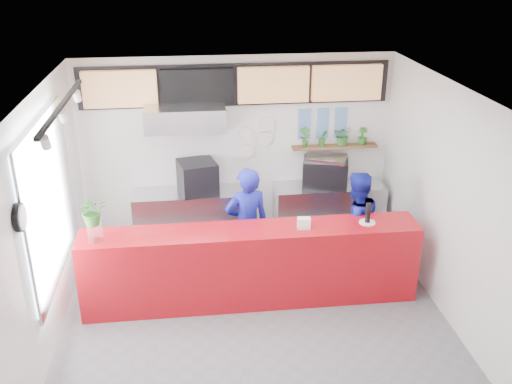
% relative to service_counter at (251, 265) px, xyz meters
% --- Properties ---
extents(floor, '(5.00, 5.00, 0.00)m').
position_rel_service_counter_xyz_m(floor, '(0.00, -0.40, -0.55)').
color(floor, slate).
rests_on(floor, ground).
extents(ceiling, '(5.00, 5.00, 0.00)m').
position_rel_service_counter_xyz_m(ceiling, '(0.00, -0.40, 2.45)').
color(ceiling, silver).
extents(wall_back, '(5.00, 0.00, 5.00)m').
position_rel_service_counter_xyz_m(wall_back, '(0.00, 2.10, 0.95)').
color(wall_back, white).
rests_on(wall_back, ground).
extents(wall_left, '(0.00, 5.00, 5.00)m').
position_rel_service_counter_xyz_m(wall_left, '(-2.50, -0.40, 0.95)').
color(wall_left, white).
rests_on(wall_left, ground).
extents(wall_right, '(0.00, 5.00, 5.00)m').
position_rel_service_counter_xyz_m(wall_right, '(2.50, -0.40, 0.95)').
color(wall_right, white).
rests_on(wall_right, ground).
extents(service_counter, '(4.50, 0.60, 1.10)m').
position_rel_service_counter_xyz_m(service_counter, '(0.00, 0.00, 0.00)').
color(service_counter, '#A60B14').
rests_on(service_counter, ground).
extents(cream_band, '(5.00, 0.02, 0.80)m').
position_rel_service_counter_xyz_m(cream_band, '(0.00, 2.09, 2.05)').
color(cream_band, beige).
rests_on(cream_band, wall_back).
extents(prep_bench, '(1.80, 0.60, 0.90)m').
position_rel_service_counter_xyz_m(prep_bench, '(-0.80, 1.80, -0.10)').
color(prep_bench, '#B2B5BA').
rests_on(prep_bench, ground).
extents(panini_oven, '(0.67, 0.67, 0.51)m').
position_rel_service_counter_xyz_m(panini_oven, '(-0.66, 1.80, 0.60)').
color(panini_oven, black).
rests_on(panini_oven, prep_bench).
extents(extraction_hood, '(1.20, 0.70, 0.35)m').
position_rel_service_counter_xyz_m(extraction_hood, '(-0.80, 1.75, 1.60)').
color(extraction_hood, '#B2B5BA').
rests_on(extraction_hood, ceiling).
extents(hood_lip, '(1.20, 0.69, 0.31)m').
position_rel_service_counter_xyz_m(hood_lip, '(-0.80, 1.75, 1.40)').
color(hood_lip, '#B2B5BA').
rests_on(hood_lip, ceiling).
extents(right_bench, '(1.80, 0.60, 0.90)m').
position_rel_service_counter_xyz_m(right_bench, '(1.50, 1.80, -0.10)').
color(right_bench, '#B2B5BA').
rests_on(right_bench, ground).
extents(espresso_machine, '(0.81, 0.67, 0.46)m').
position_rel_service_counter_xyz_m(espresso_machine, '(1.41, 1.80, 0.58)').
color(espresso_machine, black).
rests_on(espresso_machine, right_bench).
extents(espresso_tray, '(0.77, 0.66, 0.06)m').
position_rel_service_counter_xyz_m(espresso_tray, '(1.41, 1.80, 0.83)').
color(espresso_tray, silver).
rests_on(espresso_tray, espresso_machine).
extents(herb_shelf, '(1.40, 0.18, 0.04)m').
position_rel_service_counter_xyz_m(herb_shelf, '(1.60, 2.00, 0.95)').
color(herb_shelf, brown).
rests_on(herb_shelf, wall_back).
extents(menu_board_far_left, '(1.10, 0.10, 0.55)m').
position_rel_service_counter_xyz_m(menu_board_far_left, '(-1.75, 1.98, 2.00)').
color(menu_board_far_left, tan).
rests_on(menu_board_far_left, wall_back).
extents(menu_board_mid_left, '(1.10, 0.10, 0.55)m').
position_rel_service_counter_xyz_m(menu_board_mid_left, '(-0.59, 1.98, 2.00)').
color(menu_board_mid_left, black).
rests_on(menu_board_mid_left, wall_back).
extents(menu_board_mid_right, '(1.10, 0.10, 0.55)m').
position_rel_service_counter_xyz_m(menu_board_mid_right, '(0.57, 1.98, 2.00)').
color(menu_board_mid_right, tan).
rests_on(menu_board_mid_right, wall_back).
extents(menu_board_far_right, '(1.10, 0.10, 0.55)m').
position_rel_service_counter_xyz_m(menu_board_far_right, '(1.73, 1.98, 2.00)').
color(menu_board_far_right, tan).
rests_on(menu_board_far_right, wall_back).
extents(soffit, '(4.80, 0.04, 0.65)m').
position_rel_service_counter_xyz_m(soffit, '(0.00, 2.06, 2.00)').
color(soffit, black).
rests_on(soffit, wall_back).
extents(window_pane, '(0.04, 2.20, 1.90)m').
position_rel_service_counter_xyz_m(window_pane, '(-2.47, -0.10, 1.15)').
color(window_pane, silver).
rests_on(window_pane, wall_left).
extents(window_frame, '(0.03, 2.30, 2.00)m').
position_rel_service_counter_xyz_m(window_frame, '(-2.45, -0.10, 1.15)').
color(window_frame, '#B2B5BA').
rests_on(window_frame, wall_left).
extents(wall_clock_rim, '(0.05, 0.30, 0.30)m').
position_rel_service_counter_xyz_m(wall_clock_rim, '(-2.46, -1.30, 1.50)').
color(wall_clock_rim, black).
rests_on(wall_clock_rim, wall_left).
extents(wall_clock_face, '(0.02, 0.26, 0.26)m').
position_rel_service_counter_xyz_m(wall_clock_face, '(-2.43, -1.30, 1.50)').
color(wall_clock_face, white).
rests_on(wall_clock_face, wall_left).
extents(track_rail, '(0.05, 2.40, 0.04)m').
position_rel_service_counter_xyz_m(track_rail, '(-2.10, -0.40, 2.39)').
color(track_rail, black).
rests_on(track_rail, ceiling).
extents(dec_plate_a, '(0.24, 0.03, 0.24)m').
position_rel_service_counter_xyz_m(dec_plate_a, '(0.15, 2.07, 1.20)').
color(dec_plate_a, silver).
rests_on(dec_plate_a, wall_back).
extents(dec_plate_b, '(0.24, 0.03, 0.24)m').
position_rel_service_counter_xyz_m(dec_plate_b, '(0.45, 2.07, 1.10)').
color(dec_plate_b, silver).
rests_on(dec_plate_b, wall_back).
extents(dec_plate_c, '(0.24, 0.03, 0.24)m').
position_rel_service_counter_xyz_m(dec_plate_c, '(0.15, 2.07, 0.90)').
color(dec_plate_c, silver).
rests_on(dec_plate_c, wall_back).
extents(dec_plate_d, '(0.24, 0.03, 0.24)m').
position_rel_service_counter_xyz_m(dec_plate_d, '(0.50, 2.07, 1.35)').
color(dec_plate_d, silver).
rests_on(dec_plate_d, wall_back).
extents(photo_frame_a, '(0.20, 0.02, 0.25)m').
position_rel_service_counter_xyz_m(photo_frame_a, '(1.10, 2.08, 1.45)').
color(photo_frame_a, '#598CBF').
rests_on(photo_frame_a, wall_back).
extents(photo_frame_b, '(0.20, 0.02, 0.25)m').
position_rel_service_counter_xyz_m(photo_frame_b, '(1.40, 2.08, 1.45)').
color(photo_frame_b, '#598CBF').
rests_on(photo_frame_b, wall_back).
extents(photo_frame_c, '(0.20, 0.02, 0.25)m').
position_rel_service_counter_xyz_m(photo_frame_c, '(1.70, 2.08, 1.45)').
color(photo_frame_c, '#598CBF').
rests_on(photo_frame_c, wall_back).
extents(photo_frame_d, '(0.20, 0.02, 0.25)m').
position_rel_service_counter_xyz_m(photo_frame_d, '(1.10, 2.08, 1.20)').
color(photo_frame_d, '#598CBF').
rests_on(photo_frame_d, wall_back).
extents(photo_frame_e, '(0.20, 0.02, 0.25)m').
position_rel_service_counter_xyz_m(photo_frame_e, '(1.40, 2.08, 1.20)').
color(photo_frame_e, '#598CBF').
rests_on(photo_frame_e, wall_back).
extents(photo_frame_f, '(0.20, 0.02, 0.25)m').
position_rel_service_counter_xyz_m(photo_frame_f, '(1.70, 2.08, 1.20)').
color(photo_frame_f, '#598CBF').
rests_on(photo_frame_f, wall_back).
extents(staff_center, '(0.69, 0.51, 1.73)m').
position_rel_service_counter_xyz_m(staff_center, '(0.01, 0.59, 0.32)').
color(staff_center, '#161C97').
rests_on(staff_center, ground).
extents(staff_right, '(0.93, 0.81, 1.63)m').
position_rel_service_counter_xyz_m(staff_right, '(1.55, 0.49, 0.27)').
color(staff_right, '#161C97').
rests_on(staff_right, ground).
extents(herb_a, '(0.18, 0.12, 0.33)m').
position_rel_service_counter_xyz_m(herb_a, '(1.10, 2.00, 1.14)').
color(herb_a, '#2F6E26').
rests_on(herb_a, herb_shelf).
extents(herb_b, '(0.17, 0.15, 0.27)m').
position_rel_service_counter_xyz_m(herb_b, '(1.40, 2.00, 1.11)').
color(herb_b, '#2F6E26').
rests_on(herb_b, herb_shelf).
extents(herb_c, '(0.37, 0.35, 0.34)m').
position_rel_service_counter_xyz_m(herb_c, '(1.73, 2.00, 1.14)').
color(herb_c, '#2F6E26').
rests_on(herb_c, herb_shelf).
extents(herb_d, '(0.20, 0.19, 0.28)m').
position_rel_service_counter_xyz_m(herb_d, '(2.06, 2.00, 1.11)').
color(herb_d, '#2F6E26').
rests_on(herb_d, herb_shelf).
extents(glass_vase, '(0.23, 0.23, 0.23)m').
position_rel_service_counter_xyz_m(glass_vase, '(-1.98, -0.06, 0.67)').
color(glass_vase, white).
rests_on(glass_vase, service_counter).
extents(basil_vase, '(0.42, 0.39, 0.38)m').
position_rel_service_counter_xyz_m(basil_vase, '(-1.98, -0.06, 0.96)').
color(basil_vase, '#2F6E26').
rests_on(basil_vase, glass_vase).
extents(napkin_holder, '(0.18, 0.12, 0.15)m').
position_rel_service_counter_xyz_m(napkin_holder, '(0.69, -0.05, 0.62)').
color(napkin_holder, white).
rests_on(napkin_holder, service_counter).
extents(white_plate, '(0.24, 0.24, 0.02)m').
position_rel_service_counter_xyz_m(white_plate, '(1.57, -0.00, 0.56)').
color(white_plate, white).
rests_on(white_plate, service_counter).
extents(pepper_mill, '(0.08, 0.08, 0.28)m').
position_rel_service_counter_xyz_m(pepper_mill, '(1.57, -0.00, 0.70)').
color(pepper_mill, black).
rests_on(pepper_mill, white_plate).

